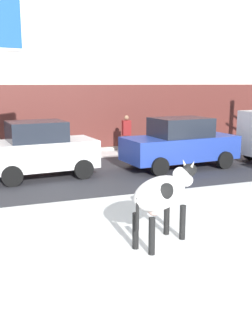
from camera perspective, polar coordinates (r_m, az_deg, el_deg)
The scene contains 7 objects.
ground_plane at distance 6.48m, azimuth 13.14°, elevation -16.33°, with size 120.00×120.00×0.00m, color white.
road_strip at distance 13.52m, azimuth -6.15°, elevation -0.99°, with size 60.00×5.60×0.01m, color #333338.
building_facade at distance 20.77m, azimuth -12.23°, elevation 21.36°, with size 44.00×6.10×13.00m.
cow_holstein at distance 7.55m, azimuth 5.33°, elevation -3.71°, with size 1.87×1.23×1.54m.
car_white_hatchback at distance 13.28m, azimuth -12.22°, elevation 2.63°, with size 3.62×2.15×1.86m.
car_blue_sedan at distance 14.62m, azimuth 7.82°, elevation 3.57°, with size 4.33×2.24×1.84m.
pedestrian_near_billboard at distance 16.93m, azimuth 0.07°, elevation 4.74°, with size 0.36×0.24×1.73m.
Camera 1 is at (-3.29, -4.68, 3.05)m, focal length 42.17 mm.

